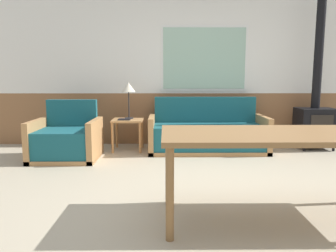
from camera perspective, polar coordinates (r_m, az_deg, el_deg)
name	(u,v)px	position (r m, az deg, el deg)	size (l,w,h in m)	color
ground_plane	(224,195)	(3.43, 9.79, -11.69)	(16.00, 16.00, 0.00)	#B2A58C
wall_back	(199,67)	(5.83, 5.48, 10.16)	(7.20, 0.09, 2.70)	#8E603D
couch	(207,135)	(5.32, 6.83, -1.54)	(1.86, 0.81, 0.85)	#B27F4C
armchair	(67,141)	(4.99, -17.24, -2.51)	(0.92, 0.83, 0.84)	#B27F4C
side_table	(128,125)	(5.34, -7.03, 0.19)	(0.49, 0.49, 0.51)	#B27F4C
table_lamp	(129,89)	(5.37, -6.88, 6.41)	(0.22, 0.22, 0.59)	#262628
book_stack	(124,119)	(5.25, -7.62, 1.15)	(0.19, 0.15, 0.02)	black
dining_table	(288,141)	(2.82, 20.11, -2.39)	(2.04, 0.84, 0.73)	olive
wood_stove	(316,111)	(5.90, 24.36, 2.35)	(0.59, 0.46, 2.59)	black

